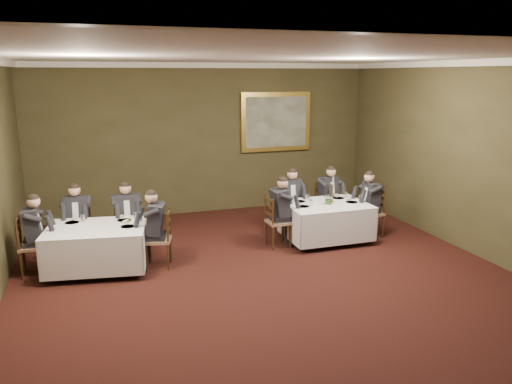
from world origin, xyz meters
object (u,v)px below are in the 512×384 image
diner_main_backleft (290,207)px  diner_sec_backright (127,226)px  chair_main_endleft (278,232)px  chair_sec_endright (159,251)px  diner_sec_endleft (33,245)px  diner_main_backright (327,204)px  chair_main_endright (371,222)px  diner_sec_backleft (78,228)px  chair_sec_backleft (79,240)px  painting (276,122)px  table_main (326,219)px  diner_main_endleft (278,221)px  chair_main_backright (327,214)px  chair_main_backleft (290,218)px  centerpiece (329,198)px  table_second (97,245)px  chair_sec_endleft (33,258)px  diner_main_endright (371,212)px  candlestick (333,193)px  chair_sec_backright (128,237)px  diner_sec_endright (158,238)px

diner_main_backleft → diner_sec_backright: same height
chair_main_endleft → chair_sec_endright: bearing=-83.5°
diner_sec_endleft → diner_main_backleft: bearing=99.1°
diner_main_backright → chair_sec_endright: bearing=2.9°
diner_main_backright → chair_main_endright: bearing=111.5°
diner_sec_backleft → chair_sec_backleft: bearing=-90.0°
diner_sec_endleft → painting: (5.35, 2.87, 1.60)m
table_main → diner_sec_endleft: size_ratio=1.21×
diner_main_endleft → diner_sec_endleft: (-4.33, -0.02, 0.00)m
chair_main_backright → chair_main_endleft: bearing=15.5°
chair_main_backleft → centerpiece: 1.17m
table_second → chair_main_endright: 5.37m
diner_sec_backleft → diner_sec_backright: bearing=178.6°
chair_main_endleft → diner_sec_backleft: size_ratio=0.74×
table_second → diner_sec_backleft: diner_sec_backleft is taller
chair_main_backright → chair_sec_endright: 3.94m
diner_main_backright → chair_sec_backleft: size_ratio=1.35×
diner_sec_endleft → chair_sec_endleft: bearing=-90.0°
table_second → diner_main_endright: 5.36m
table_second → diner_main_backright: 4.88m
chair_main_backleft → chair_sec_endright: 3.12m
diner_main_backright → chair_main_endleft: bearing=15.1°
centerpiece → candlestick: (0.13, 0.12, 0.06)m
diner_main_backleft → chair_main_endright: (1.46, -0.82, -0.23)m
chair_main_endright → diner_sec_backleft: 5.72m
chair_sec_endright → diner_sec_endleft: diner_sec_endleft is taller
chair_sec_backleft → painting: painting is taller
chair_sec_backright → candlestick: candlestick is taller
chair_main_endleft → centerpiece: centerpiece is taller
table_main → chair_sec_endright: 3.35m
chair_main_endright → diner_sec_backleft: size_ratio=0.74×
table_main → chair_main_endleft: 1.04m
candlestick → chair_main_backright: bearing=70.4°
diner_sec_endright → painting: bearing=-31.3°
table_second → diner_main_backleft: diner_main_backleft is taller
table_second → diner_sec_endright: 1.02m
chair_sec_endright → table_second: bearing=95.9°
chair_sec_backright → candlestick: bearing=171.3°
chair_main_backleft → diner_sec_backright: diner_sec_backright is taller
chair_sec_endleft → candlestick: candlestick is taller
diner_sec_backleft → table_main: bearing=179.0°
diner_sec_endleft → candlestick: bearing=90.3°
diner_main_backright → centerpiece: bearing=50.9°
table_second → painting: 5.55m
diner_main_endleft → diner_sec_backleft: (-3.63, 0.70, 0.00)m
diner_sec_endright → centerpiece: diner_sec_endright is taller
chair_main_backleft → chair_main_backright: (0.87, -0.00, 0.00)m
chair_main_endleft → diner_sec_endleft: bearing=-91.7°
painting → table_main: bearing=-90.0°
diner_sec_backright → chair_sec_endleft: 1.69m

